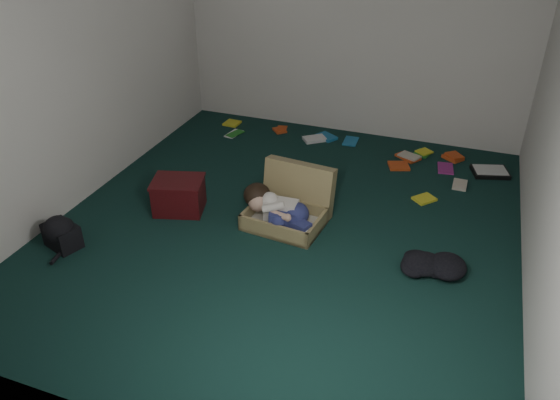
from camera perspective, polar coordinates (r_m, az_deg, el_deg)
The scene contains 11 objects.
floor at distance 4.94m, azimuth 0.60°, elevation -2.64°, with size 4.50×4.50×0.00m, color black.
wall_back at distance 6.44m, azimuth 7.75°, elevation 17.83°, with size 4.50×4.50×0.00m, color silver.
wall_front at distance 2.56m, azimuth -16.43°, elevation -4.44°, with size 4.50×4.50×0.00m, color silver.
wall_left at distance 5.33m, azimuth -20.61°, elevation 13.46°, with size 4.50×4.50×0.00m, color silver.
suitcase at distance 4.95m, azimuth 1.11°, elevation -0.54°, with size 0.73×0.72×0.49m.
person at distance 4.81m, azimuth -0.24°, elevation -0.93°, with size 0.72×0.40×0.31m.
maroon_bin at distance 5.16m, azimuth -10.53°, elevation 0.50°, with size 0.54×0.48×0.32m.
backpack at distance 4.97m, azimuth -21.83°, elevation -3.41°, with size 0.37×0.30×0.22m, color black, non-canonical shape.
clothing_pile at distance 4.56m, azimuth 15.55°, elevation -6.17°, with size 0.40×0.33×0.13m, color black, non-canonical shape.
paper_tray at distance 6.19m, azimuth 21.10°, elevation 2.78°, with size 0.42×0.36×0.05m.
book_scatter at distance 6.30m, azimuth 8.39°, elevation 5.02°, with size 3.04×1.32×0.02m.
Camera 1 is at (1.37, -3.88, 2.73)m, focal length 35.00 mm.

